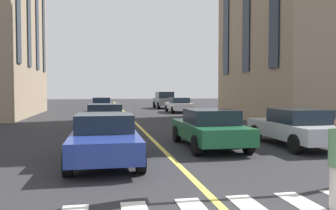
# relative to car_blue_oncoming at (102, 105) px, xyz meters

# --- Properties ---
(lane_centre_line) EXTENTS (80.00, 0.16, 0.01)m
(lane_centre_line) POSITION_rel_car_blue_oncoming_xyz_m (-9.22, -2.11, -0.70)
(lane_centre_line) COLOR #D8C64C
(lane_centre_line) RESTS_ON ground_plane
(car_blue_oncoming) EXTENTS (4.40, 1.95, 1.37)m
(car_blue_oncoming) POSITION_rel_car_blue_oncoming_xyz_m (0.00, 0.00, 0.00)
(car_blue_oncoming) COLOR navy
(car_blue_oncoming) RESTS_ON ground_plane
(car_grey_parked_b) EXTENTS (4.70, 2.14, 1.88)m
(car_grey_parked_b) POSITION_rel_car_blue_oncoming_xyz_m (5.84, -7.01, 0.27)
(car_grey_parked_b) COLOR slate
(car_grey_parked_b) RESTS_ON ground_plane
(car_silver_mid) EXTENTS (4.40, 1.95, 1.37)m
(car_silver_mid) POSITION_rel_car_blue_oncoming_xyz_m (-21.24, -7.01, 0.00)
(car_silver_mid) COLOR #B7BABF
(car_silver_mid) RESTS_ON ground_plane
(car_white_parked_a) EXTENTS (3.90, 1.89, 1.40)m
(car_white_parked_a) POSITION_rel_car_blue_oncoming_xyz_m (-16.37, -0.19, -0.00)
(car_white_parked_a) COLOR silver
(car_white_parked_a) RESTS_ON ground_plane
(car_blue_far) EXTENTS (4.40, 1.95, 1.37)m
(car_blue_far) POSITION_rel_car_blue_oncoming_xyz_m (-22.77, -0.13, 0.00)
(car_blue_far) COLOR navy
(car_blue_far) RESTS_ON ground_plane
(car_green_trailing) EXTENTS (4.40, 1.95, 1.37)m
(car_green_trailing) POSITION_rel_car_blue_oncoming_xyz_m (-20.92, -3.82, 0.00)
(car_green_trailing) COLOR #1E6038
(car_green_trailing) RESTS_ON ground_plane
(car_white_near) EXTENTS (4.40, 1.95, 1.37)m
(car_white_near) POSITION_rel_car_blue_oncoming_xyz_m (-1.62, -7.01, 0.00)
(car_white_near) COLOR silver
(car_white_near) RESTS_ON ground_plane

